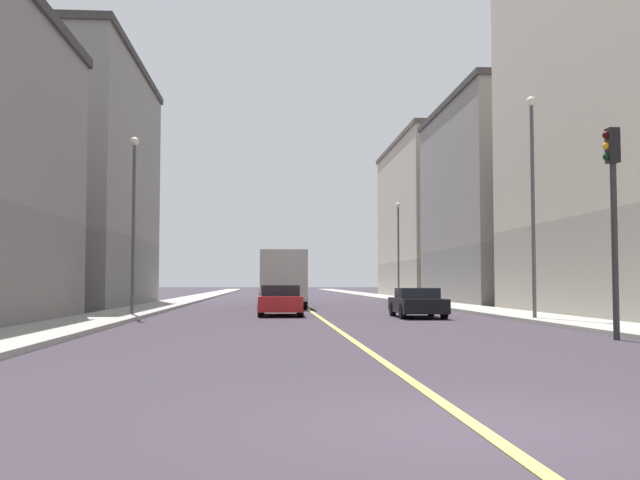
# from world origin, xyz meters

# --- Properties ---
(ground_plane) EXTENTS (400.00, 400.00, 0.00)m
(ground_plane) POSITION_xyz_m (0.00, 0.00, 0.00)
(ground_plane) COLOR #322A34
(ground_plane) RESTS_ON ground
(sidewalk_left) EXTENTS (2.67, 168.00, 0.15)m
(sidewalk_left) POSITION_xyz_m (8.42, 49.00, 0.07)
(sidewalk_left) COLOR #9E9B93
(sidewalk_left) RESTS_ON ground
(sidewalk_right) EXTENTS (2.67, 168.00, 0.15)m
(sidewalk_right) POSITION_xyz_m (-8.42, 49.00, 0.07)
(sidewalk_right) COLOR #9E9B93
(sidewalk_right) RESTS_ON ground
(lane_center_stripe) EXTENTS (0.16, 154.00, 0.01)m
(lane_center_stripe) POSITION_xyz_m (0.00, 49.00, 0.01)
(lane_center_stripe) COLOR #E5D14C
(lane_center_stripe) RESTS_ON ground
(building_left_mid) EXTENTS (10.97, 16.77, 13.65)m
(building_left_mid) POSITION_xyz_m (15.09, 41.70, 6.83)
(building_left_mid) COLOR slate
(building_left_mid) RESTS_ON ground
(building_left_far) EXTENTS (10.97, 21.62, 14.75)m
(building_left_far) POSITION_xyz_m (15.09, 62.18, 7.38)
(building_left_far) COLOR #9D9688
(building_left_far) RESTS_ON ground
(building_right_midblock) EXTENTS (10.97, 17.34, 14.41)m
(building_right_midblock) POSITION_xyz_m (-15.09, 36.61, 7.21)
(building_right_midblock) COLOR slate
(building_right_midblock) RESTS_ON ground
(traffic_light_left_near) EXTENTS (0.40, 0.32, 5.41)m
(traffic_light_left_near) POSITION_xyz_m (6.67, 10.85, 3.54)
(traffic_light_left_near) COLOR #2D2D2D
(traffic_light_left_near) RESTS_ON ground
(street_lamp_left_near) EXTENTS (0.36, 0.36, 8.25)m
(street_lamp_left_near) POSITION_xyz_m (7.69, 19.40, 5.06)
(street_lamp_left_near) COLOR #4C4C51
(street_lamp_left_near) RESTS_ON ground
(street_lamp_right_near) EXTENTS (0.36, 0.36, 7.33)m
(street_lamp_right_near) POSITION_xyz_m (-7.69, 23.56, 4.58)
(street_lamp_right_near) COLOR #4C4C51
(street_lamp_right_near) RESTS_ON ground
(street_lamp_left_far) EXTENTS (0.36, 0.36, 7.34)m
(street_lamp_left_far) POSITION_xyz_m (7.69, 48.18, 4.58)
(street_lamp_left_far) COLOR #4C4C51
(street_lamp_left_far) RESTS_ON ground
(car_black) EXTENTS (1.93, 4.26, 1.22)m
(car_black) POSITION_xyz_m (4.03, 22.96, 0.60)
(car_black) COLOR black
(car_black) RESTS_ON ground
(car_orange) EXTENTS (2.00, 3.99, 1.33)m
(car_orange) POSITION_xyz_m (-1.17, 61.76, 0.65)
(car_orange) COLOR orange
(car_orange) RESTS_ON ground
(car_blue) EXTENTS (1.87, 4.02, 1.25)m
(car_blue) POSITION_xyz_m (-0.90, 45.26, 0.61)
(car_blue) COLOR #23389E
(car_blue) RESTS_ON ground
(car_red) EXTENTS (1.95, 4.36, 1.33)m
(car_red) POSITION_xyz_m (-1.58, 25.07, 0.65)
(car_red) COLOR red
(car_red) RESTS_ON ground
(box_truck) EXTENTS (2.58, 7.63, 3.15)m
(box_truck) POSITION_xyz_m (-1.32, 34.41, 1.68)
(box_truck) COLOR navy
(box_truck) RESTS_ON ground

